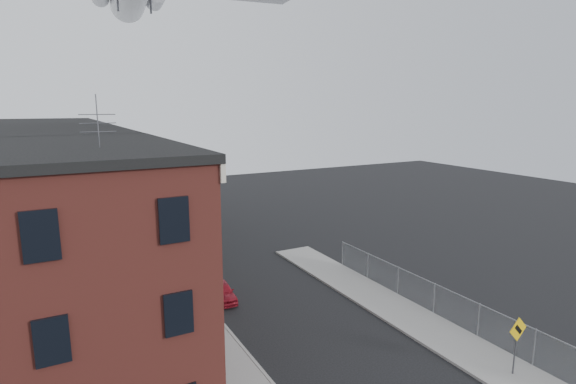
{
  "coord_description": "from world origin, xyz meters",
  "views": [
    {
      "loc": [
        -11.66,
        -12.08,
        11.75
      ],
      "look_at": [
        -0.76,
        8.14,
        7.32
      ],
      "focal_mm": 28.0,
      "sensor_mm": 36.0,
      "label": 1
    }
  ],
  "objects_px": {
    "utility_pole": "(155,213)",
    "warning_sign": "(517,337)",
    "car_far": "(160,214)",
    "car_mid": "(195,250)",
    "car_near": "(221,291)",
    "street_tree": "(135,202)"
  },
  "relations": [
    {
      "from": "warning_sign",
      "to": "car_far",
      "type": "height_order",
      "value": "warning_sign"
    },
    {
      "from": "street_tree",
      "to": "car_far",
      "type": "bearing_deg",
      "value": 61.5
    },
    {
      "from": "warning_sign",
      "to": "car_mid",
      "type": "relative_size",
      "value": 0.79
    },
    {
      "from": "warning_sign",
      "to": "utility_pole",
      "type": "xyz_separation_m",
      "value": [
        -11.2,
        19.03,
        2.79
      ]
    },
    {
      "from": "car_mid",
      "to": "car_far",
      "type": "relative_size",
      "value": 0.81
    },
    {
      "from": "utility_pole",
      "to": "street_tree",
      "type": "height_order",
      "value": "utility_pole"
    },
    {
      "from": "car_near",
      "to": "car_mid",
      "type": "relative_size",
      "value": 0.92
    },
    {
      "from": "warning_sign",
      "to": "car_near",
      "type": "height_order",
      "value": "warning_sign"
    },
    {
      "from": "utility_pole",
      "to": "car_far",
      "type": "distance_m",
      "value": 17.24
    },
    {
      "from": "utility_pole",
      "to": "warning_sign",
      "type": "bearing_deg",
      "value": -59.52
    },
    {
      "from": "car_far",
      "to": "street_tree",
      "type": "bearing_deg",
      "value": -121.61
    },
    {
      "from": "utility_pole",
      "to": "car_near",
      "type": "xyz_separation_m",
      "value": [
        2.62,
        -5.38,
        -4.12
      ]
    },
    {
      "from": "car_near",
      "to": "car_mid",
      "type": "bearing_deg",
      "value": 87.7
    },
    {
      "from": "car_near",
      "to": "street_tree",
      "type": "bearing_deg",
      "value": 102.36
    },
    {
      "from": "warning_sign",
      "to": "car_far",
      "type": "distance_m",
      "value": 36.13
    },
    {
      "from": "car_near",
      "to": "car_mid",
      "type": "distance_m",
      "value": 8.58
    },
    {
      "from": "car_mid",
      "to": "street_tree",
      "type": "bearing_deg",
      "value": 119.56
    },
    {
      "from": "car_mid",
      "to": "car_far",
      "type": "xyz_separation_m",
      "value": [
        0.26,
        13.17,
        0.05
      ]
    },
    {
      "from": "warning_sign",
      "to": "car_mid",
      "type": "xyz_separation_m",
      "value": [
        -7.66,
        22.18,
        -1.3
      ]
    },
    {
      "from": "utility_pole",
      "to": "car_mid",
      "type": "height_order",
      "value": "utility_pole"
    },
    {
      "from": "car_near",
      "to": "car_mid",
      "type": "height_order",
      "value": "car_mid"
    },
    {
      "from": "car_near",
      "to": "car_far",
      "type": "height_order",
      "value": "car_far"
    }
  ]
}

